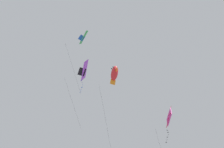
{
  "coord_description": "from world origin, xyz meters",
  "views": [
    {
      "loc": [
        17.71,
        -35.65,
        18.11
      ],
      "look_at": [
        0.35,
        1.51,
        34.52
      ],
      "focal_mm": 62.95,
      "sensor_mm": 36.0,
      "label": 1
    }
  ],
  "objects_px": {
    "kite_diamond_near_left": "(169,117)",
    "kite_delta_mid_left": "(83,37)",
    "kite_fish_upper_right": "(114,73)",
    "kite_delta_highest": "(84,70)"
  },
  "relations": [
    {
      "from": "kite_diamond_near_left",
      "to": "kite_fish_upper_right",
      "type": "bearing_deg",
      "value": 111.52
    },
    {
      "from": "kite_diamond_near_left",
      "to": "kite_delta_mid_left",
      "type": "bearing_deg",
      "value": 81.29
    },
    {
      "from": "kite_diamond_near_left",
      "to": "kite_fish_upper_right",
      "type": "height_order",
      "value": "kite_fish_upper_right"
    },
    {
      "from": "kite_diamond_near_left",
      "to": "kite_delta_mid_left",
      "type": "xyz_separation_m",
      "value": [
        -8.2,
        -5.44,
        9.23
      ]
    },
    {
      "from": "kite_diamond_near_left",
      "to": "kite_delta_mid_left",
      "type": "height_order",
      "value": "kite_delta_mid_left"
    },
    {
      "from": "kite_delta_mid_left",
      "to": "kite_fish_upper_right",
      "type": "height_order",
      "value": "kite_delta_mid_left"
    },
    {
      "from": "kite_diamond_near_left",
      "to": "kite_delta_mid_left",
      "type": "distance_m",
      "value": 13.49
    },
    {
      "from": "kite_delta_mid_left",
      "to": "kite_delta_highest",
      "type": "distance_m",
      "value": 3.99
    },
    {
      "from": "kite_fish_upper_right",
      "to": "kite_diamond_near_left",
      "type": "bearing_deg",
      "value": -69.0
    },
    {
      "from": "kite_diamond_near_left",
      "to": "kite_fish_upper_right",
      "type": "distance_m",
      "value": 8.51
    }
  ]
}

